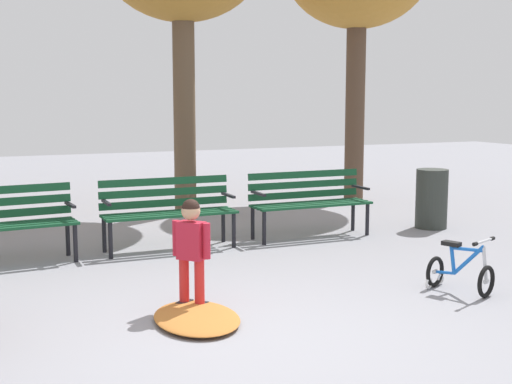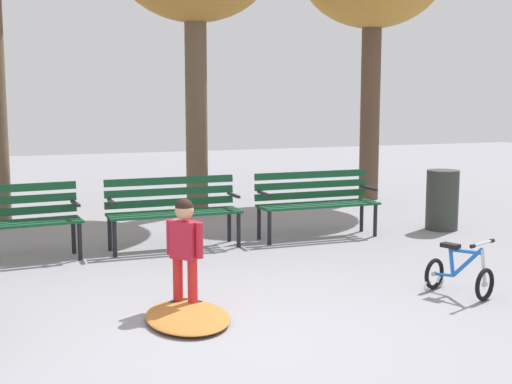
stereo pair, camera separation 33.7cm
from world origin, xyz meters
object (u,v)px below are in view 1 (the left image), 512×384
Objects in this scene: kids_bicycle at (460,271)px; trash_bin at (432,199)px; park_bench_left at (168,207)px; child_standing at (191,246)px; park_bench_right at (308,198)px.

kids_bicycle is 3.27m from trash_bin.
kids_bicycle is at bearing -56.18° from park_bench_left.
kids_bicycle is at bearing -123.39° from trash_bin.
child_standing is at bearing 168.22° from kids_bicycle.
child_standing reaches higher than park_bench_right.
kids_bicycle is (1.96, -2.92, -0.31)m from park_bench_left.
kids_bicycle is at bearing -88.87° from park_bench_right.
child_standing is at bearing -135.29° from park_bench_right.
park_bench_right is 2.92m from kids_bicycle.
park_bench_left is 1.94× the size of trash_bin.
kids_bicycle is (2.47, -0.51, -0.36)m from child_standing.
trash_bin is (4.26, 2.21, -0.15)m from child_standing.
park_bench_right is 1.66× the size of child_standing.
trash_bin is at bearing 27.44° from child_standing.
trash_bin is (1.80, 2.73, 0.21)m from kids_bicycle.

